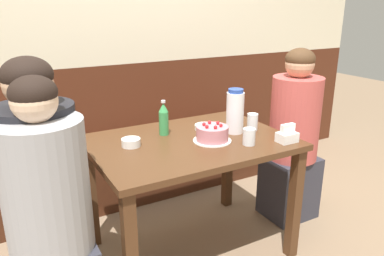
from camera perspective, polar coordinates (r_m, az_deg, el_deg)
name	(u,v)px	position (r m, az deg, el deg)	size (l,w,h in m)	color
ground_plane	(190,248)	(2.49, -0.24, -17.84)	(12.00, 12.00, 0.00)	#846B51
back_wall	(124,34)	(2.98, -10.38, 13.86)	(4.80, 0.04, 2.50)	#4C2314
bench_seat	(140,168)	(3.03, -7.90, -6.06)	(2.26, 0.38, 0.45)	#472314
dining_table	(190,157)	(2.18, -0.27, -4.43)	(1.12, 0.80, 0.73)	#4C2D19
birthday_cake	(212,134)	(2.11, 3.11, -0.89)	(0.22, 0.22, 0.11)	white
water_pitcher	(235,111)	(2.24, 6.58, 2.52)	(0.10, 0.10, 0.27)	white
soju_bottle	(164,119)	(2.20, -4.34, 1.44)	(0.06, 0.06, 0.21)	#388E4C
napkin_holder	(287,135)	(2.16, 14.30, -1.11)	(0.11, 0.08, 0.11)	white
bowl_soup_white	(131,142)	(2.06, -9.28, -2.18)	(0.10, 0.10, 0.04)	white
bowl_rice_small	(205,127)	(2.31, 1.98, 0.14)	(0.13, 0.13, 0.03)	white
glass_water_tall	(252,122)	(2.32, 9.19, 0.92)	(0.07, 0.07, 0.10)	silver
glass_tumbler_short	(249,137)	(2.07, 8.69, -1.31)	(0.07, 0.07, 0.09)	silver
glass_shot_small	(234,113)	(2.51, 6.44, 2.27)	(0.07, 0.07, 0.09)	silver
person_teal_shirt	(293,140)	(2.67, 15.13, -1.79)	(0.34, 0.33, 1.20)	#33333D
person_pale_blue_shirt	(44,198)	(1.87, -21.62, -9.87)	(0.35, 0.35, 1.27)	#33333D
person_grey_tee	(50,219)	(1.76, -20.79, -12.88)	(0.36, 0.36, 1.21)	#33333D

